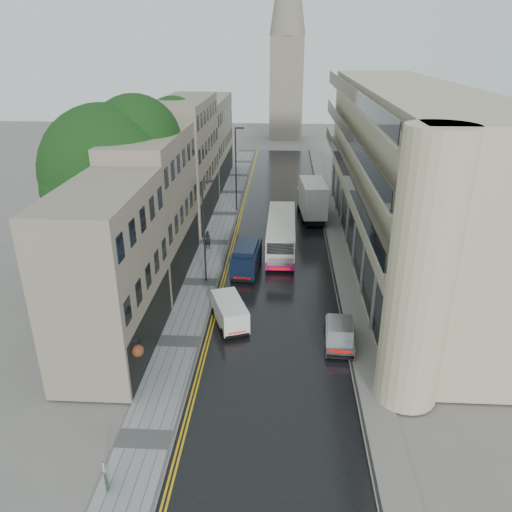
# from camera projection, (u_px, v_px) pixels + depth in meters

# --- Properties ---
(ground) EXTENTS (200.00, 200.00, 0.00)m
(ground) POSITION_uv_depth(u_px,v_px,m) (267.00, 492.00, 20.83)
(ground) COLOR slate
(ground) RESTS_ON ground
(road) EXTENTS (9.00, 85.00, 0.02)m
(road) POSITION_uv_depth(u_px,v_px,m) (278.00, 244.00, 46.00)
(road) COLOR black
(road) RESTS_ON ground
(left_sidewalk) EXTENTS (2.70, 85.00, 0.12)m
(left_sidewalk) POSITION_uv_depth(u_px,v_px,m) (215.00, 243.00, 46.29)
(left_sidewalk) COLOR gray
(left_sidewalk) RESTS_ON ground
(right_sidewalk) EXTENTS (1.80, 85.00, 0.12)m
(right_sidewalk) POSITION_uv_depth(u_px,v_px,m) (337.00, 245.00, 45.70)
(right_sidewalk) COLOR slate
(right_sidewalk) RESTS_ON ground
(old_shop_row) EXTENTS (4.50, 56.00, 12.00)m
(old_shop_row) POSITION_uv_depth(u_px,v_px,m) (178.00, 173.00, 46.39)
(old_shop_row) COLOR gray
(old_shop_row) RESTS_ON ground
(modern_block) EXTENTS (8.00, 40.00, 14.00)m
(modern_block) POSITION_uv_depth(u_px,v_px,m) (403.00, 176.00, 41.31)
(modern_block) COLOR #B7AC88
(modern_block) RESTS_ON ground
(church_spire) EXTENTS (6.40, 6.40, 40.00)m
(church_spire) POSITION_uv_depth(u_px,v_px,m) (288.00, 23.00, 87.90)
(church_spire) COLOR gray
(church_spire) RESTS_ON ground
(tree_near) EXTENTS (10.56, 10.56, 13.89)m
(tree_near) POSITION_uv_depth(u_px,v_px,m) (110.00, 192.00, 37.02)
(tree_near) COLOR black
(tree_near) RESTS_ON ground
(tree_far) EXTENTS (9.24, 9.24, 12.46)m
(tree_far) POSITION_uv_depth(u_px,v_px,m) (156.00, 163.00, 49.19)
(tree_far) COLOR black
(tree_far) RESTS_ON ground
(cream_bus) EXTENTS (2.44, 10.47, 2.85)m
(cream_bus) POSITION_uv_depth(u_px,v_px,m) (267.00, 246.00, 41.85)
(cream_bus) COLOR beige
(cream_bus) RESTS_ON road
(white_lorry) EXTENTS (2.95, 7.98, 4.11)m
(white_lorry) POSITION_uv_depth(u_px,v_px,m) (303.00, 205.00, 50.34)
(white_lorry) COLOR silver
(white_lorry) RESTS_ON road
(silver_hatchback) EXTENTS (1.95, 3.99, 1.46)m
(silver_hatchback) POSITION_uv_depth(u_px,v_px,m) (327.00, 344.00, 29.60)
(silver_hatchback) COLOR #A3A4A8
(silver_hatchback) RESTS_ON road
(white_van) EXTENTS (2.91, 4.25, 1.77)m
(white_van) POSITION_uv_depth(u_px,v_px,m) (223.00, 324.00, 31.38)
(white_van) COLOR white
(white_van) RESTS_ON road
(navy_van) EXTENTS (2.28, 4.96, 2.46)m
(navy_van) POSITION_uv_depth(u_px,v_px,m) (232.00, 265.00, 38.81)
(navy_van) COLOR black
(navy_van) RESTS_ON road
(pedestrian) EXTENTS (0.70, 0.55, 1.69)m
(pedestrian) POSITION_uv_depth(u_px,v_px,m) (208.00, 240.00, 44.51)
(pedestrian) COLOR black
(pedestrian) RESTS_ON left_sidewalk
(lamp_post_near) EXTENTS (0.90, 0.54, 7.91)m
(lamp_post_near) POSITION_uv_depth(u_px,v_px,m) (204.00, 233.00, 37.35)
(lamp_post_near) COLOR black
(lamp_post_near) RESTS_ON left_sidewalk
(lamp_post_far) EXTENTS (1.02, 0.33, 8.91)m
(lamp_post_far) POSITION_uv_depth(u_px,v_px,m) (236.00, 170.00, 53.22)
(lamp_post_far) COLOR black
(lamp_post_far) RESTS_ON left_sidewalk
(estate_sign) EXTENTS (0.32, 0.61, 1.05)m
(estate_sign) POSITION_uv_depth(u_px,v_px,m) (105.00, 478.00, 20.73)
(estate_sign) COLOR silver
(estate_sign) RESTS_ON left_sidewalk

